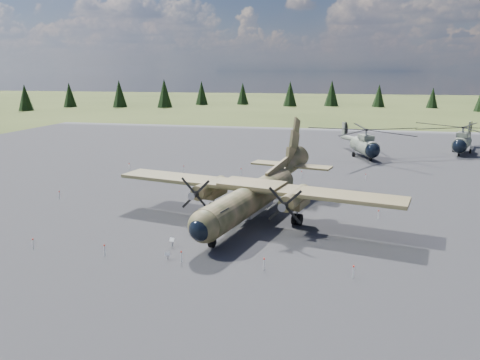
# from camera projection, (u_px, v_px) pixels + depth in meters

# --- Properties ---
(ground) EXTENTS (500.00, 500.00, 0.00)m
(ground) POSITION_uv_depth(u_px,v_px,m) (207.00, 208.00, 46.82)
(ground) COLOR #59642C
(ground) RESTS_ON ground
(apron) EXTENTS (120.00, 120.00, 0.04)m
(apron) POSITION_uv_depth(u_px,v_px,m) (231.00, 185.00, 56.33)
(apron) COLOR #5D5C61
(apron) RESTS_ON ground
(transport_plane) EXTENTS (27.10, 24.31, 8.96)m
(transport_plane) POSITION_uv_depth(u_px,v_px,m) (256.00, 191.00, 43.35)
(transport_plane) COLOR #3C4123
(transport_plane) RESTS_ON ground
(helicopter_near) EXTENTS (22.90, 23.38, 4.63)m
(helicopter_near) POSITION_uv_depth(u_px,v_px,m) (365.00, 137.00, 73.36)
(helicopter_near) COLOR gray
(helicopter_near) RESTS_ON ground
(helicopter_mid) EXTENTS (22.65, 22.78, 4.55)m
(helicopter_mid) POSITION_uv_depth(u_px,v_px,m) (463.00, 134.00, 77.05)
(helicopter_mid) COLOR gray
(helicopter_mid) RESTS_ON ground
(info_placard_left) EXTENTS (0.49, 0.33, 0.70)m
(info_placard_left) POSITION_uv_depth(u_px,v_px,m) (172.00, 241.00, 36.54)
(info_placard_left) COLOR gray
(info_placard_left) RESTS_ON ground
(info_placard_right) EXTENTS (0.42, 0.28, 0.61)m
(info_placard_right) POSITION_uv_depth(u_px,v_px,m) (168.00, 255.00, 33.93)
(info_placard_right) COLOR gray
(info_placard_right) RESTS_ON ground
(barrier_fence) EXTENTS (33.12, 29.62, 0.85)m
(barrier_fence) POSITION_uv_depth(u_px,v_px,m) (203.00, 203.00, 46.73)
(barrier_fence) COLOR white
(barrier_fence) RESTS_ON ground
(treeline) EXTENTS (299.98, 303.08, 10.95)m
(treeline) POSITION_uv_depth(u_px,v_px,m) (193.00, 157.00, 47.94)
(treeline) COLOR black
(treeline) RESTS_ON ground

